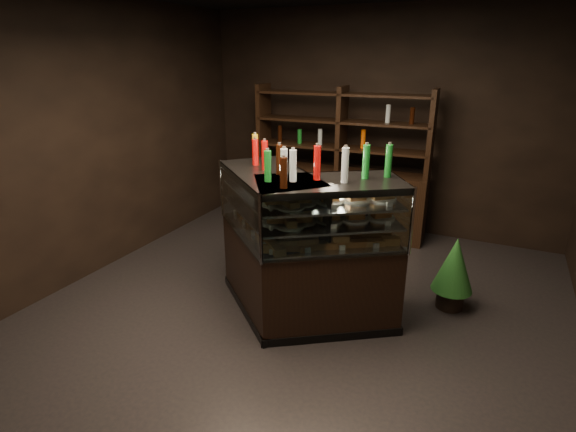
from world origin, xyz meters
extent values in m
plane|color=black|center=(0.00, 0.00, 0.00)|extent=(5.00, 5.00, 0.00)
cube|color=black|center=(0.00, 2.50, 1.50)|extent=(5.00, 0.02, 3.00)
cube|color=black|center=(0.00, -2.50, 1.50)|extent=(5.00, 0.02, 3.00)
cube|color=black|center=(-2.50, 0.00, 1.50)|extent=(0.02, 5.00, 3.00)
cube|color=black|center=(0.30, -0.21, 0.41)|extent=(1.38, 1.20, 0.81)
cube|color=black|center=(0.30, -0.21, 0.04)|extent=(1.42, 1.24, 0.08)
cube|color=black|center=(0.30, -0.21, 1.35)|extent=(1.38, 1.20, 0.06)
cube|color=silver|center=(0.30, -0.21, 0.82)|extent=(1.31, 1.14, 0.02)
cube|color=silver|center=(0.30, -0.21, 1.01)|extent=(1.31, 1.14, 0.02)
cube|color=silver|center=(0.30, -0.21, 1.18)|extent=(1.31, 1.14, 0.02)
cube|color=white|center=(0.48, -0.47, 1.10)|extent=(1.04, 0.69, 0.57)
cylinder|color=silver|center=(0.99, -0.12, 1.10)|extent=(0.03, 0.03, 0.59)
cylinder|color=silver|center=(-0.04, -0.81, 1.10)|extent=(0.03, 0.03, 0.59)
cube|color=black|center=(-0.29, -0.16, 0.41)|extent=(1.33, 1.30, 0.81)
cube|color=black|center=(-0.29, -0.16, 0.04)|extent=(1.37, 1.34, 0.08)
cube|color=black|center=(-0.29, -0.16, 1.35)|extent=(1.33, 1.30, 0.06)
cube|color=silver|center=(-0.29, -0.16, 0.82)|extent=(1.26, 1.23, 0.02)
cube|color=silver|center=(-0.29, -0.16, 1.01)|extent=(1.26, 1.23, 0.02)
cube|color=silver|center=(-0.29, -0.16, 1.18)|extent=(1.26, 1.23, 0.02)
cube|color=white|center=(-0.51, -0.40, 1.10)|extent=(0.92, 0.85, 0.57)
cylinder|color=silver|center=(-0.04, -0.81, 1.10)|extent=(0.03, 0.03, 0.59)
cylinder|color=silver|center=(-0.96, 0.03, 1.10)|extent=(0.03, 0.03, 0.59)
cube|color=#C27445|center=(-0.11, -0.52, 0.86)|extent=(0.20, 0.17, 0.06)
cube|color=#C27445|center=(0.01, -0.44, 0.86)|extent=(0.20, 0.17, 0.06)
cube|color=#C27445|center=(0.13, -0.36, 0.86)|extent=(0.20, 0.17, 0.06)
cube|color=#C27445|center=(0.26, -0.27, 0.86)|extent=(0.20, 0.17, 0.06)
cube|color=#C27445|center=(0.38, -0.19, 0.86)|extent=(0.20, 0.17, 0.06)
cube|color=#C27445|center=(0.51, -0.11, 0.86)|extent=(0.20, 0.17, 0.06)
cube|color=#C27445|center=(0.63, -0.03, 0.86)|extent=(0.20, 0.17, 0.06)
cube|color=#C27445|center=(0.75, 0.06, 0.86)|extent=(0.20, 0.17, 0.06)
cylinder|color=white|center=(-0.09, -0.47, 1.03)|extent=(0.24, 0.24, 0.02)
cube|color=#C27445|center=(-0.09, -0.47, 1.06)|extent=(0.19, 0.16, 0.05)
cylinder|color=white|center=(0.11, -0.34, 1.03)|extent=(0.24, 0.24, 0.02)
cube|color=#C27445|center=(0.11, -0.34, 1.06)|extent=(0.19, 0.16, 0.05)
cylinder|color=white|center=(0.30, -0.21, 1.03)|extent=(0.24, 0.24, 0.02)
cube|color=#C27445|center=(0.30, -0.21, 1.06)|extent=(0.19, 0.16, 0.05)
cylinder|color=white|center=(0.50, -0.08, 1.03)|extent=(0.24, 0.24, 0.02)
cube|color=#C27445|center=(0.50, -0.08, 1.06)|extent=(0.19, 0.16, 0.05)
cylinder|color=white|center=(0.70, 0.05, 1.03)|extent=(0.24, 0.24, 0.02)
cube|color=#C27445|center=(0.70, 0.05, 1.06)|extent=(0.19, 0.16, 0.05)
cylinder|color=white|center=(-0.09, -0.47, 1.20)|extent=(0.24, 0.24, 0.02)
cube|color=#C27445|center=(-0.09, -0.47, 1.24)|extent=(0.19, 0.16, 0.05)
cylinder|color=white|center=(0.11, -0.34, 1.20)|extent=(0.24, 0.24, 0.02)
cube|color=#C27445|center=(0.11, -0.34, 1.24)|extent=(0.19, 0.16, 0.05)
cylinder|color=white|center=(0.30, -0.21, 1.20)|extent=(0.24, 0.24, 0.02)
cube|color=#C27445|center=(0.30, -0.21, 1.24)|extent=(0.19, 0.16, 0.05)
cylinder|color=white|center=(0.50, -0.08, 1.20)|extent=(0.24, 0.24, 0.02)
cube|color=#C27445|center=(0.50, -0.08, 1.24)|extent=(0.19, 0.16, 0.05)
cylinder|color=white|center=(0.70, 0.05, 1.20)|extent=(0.24, 0.24, 0.02)
cube|color=#C27445|center=(0.70, 0.05, 1.24)|extent=(0.19, 0.16, 0.05)
cube|color=#C27445|center=(-0.69, 0.17, 0.86)|extent=(0.19, 0.19, 0.06)
cube|color=#C27445|center=(-0.58, 0.07, 0.86)|extent=(0.19, 0.19, 0.06)
cube|color=#C27445|center=(-0.47, -0.03, 0.86)|extent=(0.19, 0.19, 0.06)
cube|color=#C27445|center=(-0.37, -0.13, 0.86)|extent=(0.19, 0.19, 0.06)
cube|color=#C27445|center=(-0.26, -0.23, 0.86)|extent=(0.19, 0.19, 0.06)
cube|color=#C27445|center=(-0.15, -0.34, 0.86)|extent=(0.19, 0.19, 0.06)
cube|color=#C27445|center=(-0.04, -0.44, 0.86)|extent=(0.19, 0.19, 0.06)
cube|color=#C27445|center=(0.07, -0.54, 0.86)|extent=(0.19, 0.19, 0.06)
cylinder|color=white|center=(-0.64, 0.16, 1.03)|extent=(0.24, 0.24, 0.02)
cube|color=#C27445|center=(-0.64, 0.16, 1.06)|extent=(0.18, 0.18, 0.05)
cylinder|color=white|center=(-0.46, 0.00, 1.03)|extent=(0.24, 0.24, 0.02)
cube|color=#C27445|center=(-0.46, 0.00, 1.06)|extent=(0.18, 0.18, 0.05)
cylinder|color=white|center=(-0.29, -0.16, 1.03)|extent=(0.24, 0.24, 0.02)
cube|color=#C27445|center=(-0.29, -0.16, 1.06)|extent=(0.18, 0.18, 0.05)
cylinder|color=white|center=(-0.12, -0.32, 1.03)|extent=(0.24, 0.24, 0.02)
cube|color=#C27445|center=(-0.12, -0.32, 1.06)|extent=(0.18, 0.18, 0.05)
cylinder|color=white|center=(0.06, -0.48, 1.03)|extent=(0.24, 0.24, 0.02)
cube|color=#C27445|center=(0.06, -0.48, 1.06)|extent=(0.18, 0.18, 0.05)
cylinder|color=white|center=(-0.64, 0.16, 1.20)|extent=(0.24, 0.24, 0.02)
cube|color=#C27445|center=(-0.64, 0.16, 1.24)|extent=(0.18, 0.18, 0.05)
cylinder|color=white|center=(-0.46, 0.00, 1.20)|extent=(0.24, 0.24, 0.02)
cube|color=#C27445|center=(-0.46, 0.00, 1.24)|extent=(0.18, 0.18, 0.05)
cylinder|color=white|center=(-0.29, -0.16, 1.20)|extent=(0.24, 0.24, 0.02)
cube|color=#C27445|center=(-0.29, -0.16, 1.24)|extent=(0.18, 0.18, 0.05)
cylinder|color=white|center=(-0.12, -0.32, 1.20)|extent=(0.24, 0.24, 0.02)
cube|color=#C27445|center=(-0.12, -0.32, 1.24)|extent=(0.18, 0.18, 0.05)
cylinder|color=white|center=(0.06, -0.48, 1.20)|extent=(0.24, 0.24, 0.02)
cube|color=#C27445|center=(0.06, -0.48, 1.24)|extent=(0.18, 0.18, 0.05)
cylinder|color=yellow|center=(-0.13, -0.50, 1.52)|extent=(0.06, 0.06, 0.28)
cylinder|color=silver|center=(-0.13, -0.50, 1.67)|extent=(0.03, 0.03, 0.02)
cylinder|color=#D8590A|center=(0.04, -0.38, 1.52)|extent=(0.06, 0.06, 0.28)
cylinder|color=silver|center=(0.04, -0.38, 1.67)|extent=(0.03, 0.03, 0.02)
cylinder|color=silver|center=(0.22, -0.27, 1.52)|extent=(0.06, 0.06, 0.28)
cylinder|color=silver|center=(0.22, -0.27, 1.67)|extent=(0.03, 0.03, 0.02)
cylinder|color=#147223|center=(0.39, -0.15, 1.52)|extent=(0.06, 0.06, 0.28)
cylinder|color=silver|center=(0.39, -0.15, 1.67)|extent=(0.03, 0.03, 0.02)
cylinder|color=black|center=(0.56, -0.03, 1.52)|extent=(0.06, 0.06, 0.28)
cylinder|color=silver|center=(0.56, -0.03, 1.67)|extent=(0.03, 0.03, 0.02)
cylinder|color=#0F38B2|center=(0.74, 0.08, 1.52)|extent=(0.06, 0.06, 0.28)
cylinder|color=silver|center=(0.74, 0.08, 1.67)|extent=(0.03, 0.03, 0.02)
cylinder|color=yellow|center=(-0.67, 0.19, 1.52)|extent=(0.06, 0.06, 0.28)
cylinder|color=silver|center=(-0.67, 0.19, 1.67)|extent=(0.03, 0.03, 0.02)
cylinder|color=#D8590A|center=(-0.52, 0.05, 1.52)|extent=(0.06, 0.06, 0.28)
cylinder|color=silver|center=(-0.52, 0.05, 1.67)|extent=(0.03, 0.03, 0.02)
cylinder|color=silver|center=(-0.37, -0.09, 1.52)|extent=(0.06, 0.06, 0.28)
cylinder|color=silver|center=(-0.37, -0.09, 1.67)|extent=(0.03, 0.03, 0.02)
cylinder|color=#147223|center=(-0.21, -0.23, 1.52)|extent=(0.06, 0.06, 0.28)
cylinder|color=silver|center=(-0.21, -0.23, 1.67)|extent=(0.03, 0.03, 0.02)
cylinder|color=black|center=(-0.06, -0.37, 1.52)|extent=(0.06, 0.06, 0.28)
cylinder|color=silver|center=(-0.06, -0.37, 1.67)|extent=(0.03, 0.03, 0.02)
cylinder|color=#0F38B2|center=(0.09, -0.51, 1.52)|extent=(0.06, 0.06, 0.28)
cylinder|color=silver|center=(0.09, -0.51, 1.67)|extent=(0.03, 0.03, 0.02)
cylinder|color=black|center=(1.33, 0.58, 0.10)|extent=(0.26, 0.26, 0.20)
cone|color=#1C5919|center=(1.33, 0.58, 0.47)|extent=(0.39, 0.39, 0.55)
cone|color=#1C5919|center=(1.33, 0.58, 0.65)|extent=(0.31, 0.31, 0.38)
cube|color=black|center=(-0.38, 2.05, 0.45)|extent=(2.37, 0.51, 0.90)
cube|color=black|center=(-1.52, 2.00, 1.45)|extent=(0.08, 0.38, 1.10)
cube|color=black|center=(-0.38, 2.05, 1.45)|extent=(0.08, 0.38, 1.10)
cube|color=black|center=(0.77, 2.10, 1.45)|extent=(0.08, 0.38, 1.10)
cube|color=black|center=(-0.38, 2.05, 1.20)|extent=(2.32, 0.47, 0.03)
cube|color=black|center=(-0.38, 2.05, 1.55)|extent=(2.32, 0.47, 0.03)
cube|color=black|center=(-0.38, 2.05, 1.90)|extent=(2.32, 0.47, 0.03)
cylinder|color=yellow|center=(-1.27, 2.01, 1.32)|extent=(0.06, 0.06, 0.22)
cylinder|color=#D8590A|center=(-0.97, 2.03, 1.32)|extent=(0.06, 0.06, 0.22)
cylinder|color=silver|center=(-0.67, 2.04, 1.32)|extent=(0.06, 0.06, 0.22)
cylinder|color=#147223|center=(-0.38, 2.05, 1.32)|extent=(0.06, 0.06, 0.22)
cylinder|color=black|center=(-0.08, 2.06, 1.32)|extent=(0.06, 0.06, 0.22)
cylinder|color=#0F38B2|center=(0.22, 2.07, 1.32)|extent=(0.06, 0.06, 0.22)
cylinder|color=#B20C0A|center=(0.52, 2.09, 1.32)|extent=(0.06, 0.06, 0.22)
camera|label=1|loc=(1.55, -3.66, 2.40)|focal=28.00mm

